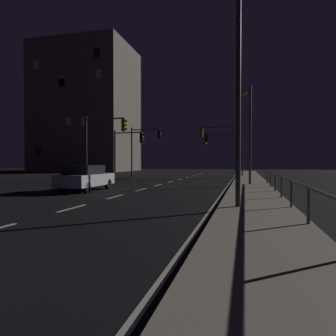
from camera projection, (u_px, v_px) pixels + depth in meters
name	position (u px, v px, depth m)	size (l,w,h in m)	color
ground_plane	(143.00, 189.00, 19.99)	(112.00, 112.00, 0.00)	black
sidewalk_right	(252.00, 190.00, 18.36)	(2.73, 77.00, 0.14)	#9E937F
lane_markings_center	(158.00, 185.00, 23.39)	(0.14, 50.00, 0.01)	silver
lane_edge_line	(229.00, 185.00, 23.60)	(0.14, 53.00, 0.01)	silver
car	(86.00, 177.00, 18.91)	(1.84, 4.41, 1.57)	silver
traffic_light_near_right	(224.00, 146.00, 37.03)	(4.76, 0.71, 5.01)	#38383D
traffic_light_mid_left	(103.00, 136.00, 23.78)	(3.59, 0.46, 5.31)	#2D3033
traffic_light_near_left	(224.00, 144.00, 35.45)	(4.13, 0.74, 5.15)	#2D3033
traffic_light_far_right	(128.00, 145.00, 29.79)	(3.19, 0.54, 4.82)	#2D3033
traffic_light_far_left	(221.00, 140.00, 33.42)	(4.27, 0.34, 5.61)	#38383D
traffic_light_far_center	(144.00, 143.00, 34.24)	(3.45, 0.47, 5.58)	#38383D
street_lamp_mid_block	(249.00, 126.00, 22.96)	(0.80, 1.71, 7.20)	#4C4C51
street_lamp_across_street	(246.00, 71.00, 10.97)	(1.87, 1.14, 8.15)	#2D3033
barrier_fence	(291.00, 186.00, 11.13)	(0.09, 24.83, 0.98)	#59595E
building_distant	(87.00, 110.00, 60.27)	(17.35, 13.98, 23.86)	#6B6056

